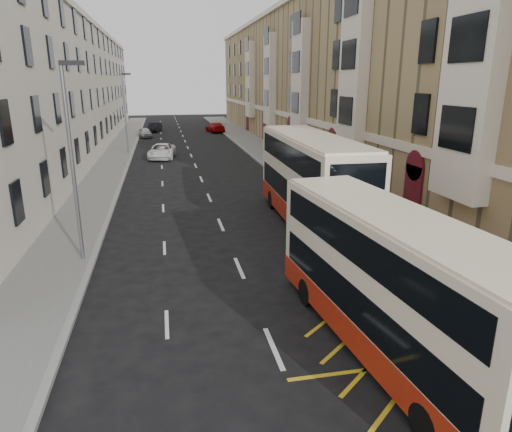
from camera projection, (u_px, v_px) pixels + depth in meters
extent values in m
cube|color=slate|center=(293.00, 170.00, 39.07)|extent=(4.00, 120.00, 0.15)
cube|color=slate|center=(104.00, 177.00, 36.10)|extent=(3.00, 120.00, 0.15)
cube|color=gray|center=(270.00, 171.00, 38.69)|extent=(0.25, 120.00, 0.15)
cube|color=gray|center=(124.00, 176.00, 36.39)|extent=(0.25, 120.00, 0.15)
cube|color=#9B885A|center=(316.00, 80.00, 52.86)|extent=(10.00, 79.00, 15.00)
cube|color=silver|center=(273.00, 111.00, 52.89)|extent=(0.18, 79.00, 0.50)
cube|color=silver|center=(274.00, 8.00, 49.74)|extent=(0.40, 79.00, 0.50)
cube|color=silver|center=(472.00, 78.00, 18.49)|extent=(0.80, 3.20, 10.00)
cube|color=silver|center=(353.00, 79.00, 29.76)|extent=(0.80, 3.20, 10.00)
cube|color=silver|center=(300.00, 80.00, 41.03)|extent=(0.80, 3.20, 10.00)
cube|color=silver|center=(270.00, 80.00, 52.30)|extent=(0.80, 3.20, 10.00)
cube|color=silver|center=(250.00, 80.00, 63.57)|extent=(0.80, 3.20, 10.00)
cube|color=#561019|center=(413.00, 194.00, 23.96)|extent=(0.20, 1.60, 3.00)
cube|color=#561019|center=(332.00, 158.00, 35.23)|extent=(0.20, 1.60, 3.00)
cube|color=#561019|center=(290.00, 139.00, 46.50)|extent=(0.20, 1.60, 3.00)
cube|color=#561019|center=(264.00, 128.00, 57.77)|extent=(0.20, 1.60, 3.00)
cube|color=#561019|center=(247.00, 120.00, 69.04)|extent=(0.20, 1.60, 3.00)
cube|color=beige|center=(55.00, 90.00, 47.68)|extent=(9.00, 79.00, 13.00)
cube|color=silver|center=(94.00, 24.00, 46.70)|extent=(0.30, 79.00, 0.50)
cylinder|color=#AF1213|center=(504.00, 332.00, 12.75)|extent=(0.06, 0.06, 1.00)
cylinder|color=#AF1213|center=(437.00, 284.00, 15.80)|extent=(0.06, 0.06, 1.00)
cylinder|color=#AF1213|center=(392.00, 251.00, 18.85)|extent=(0.06, 0.06, 1.00)
cube|color=#AF1213|center=(439.00, 271.00, 15.66)|extent=(0.05, 6.50, 0.06)
cube|color=#AF1213|center=(437.00, 282.00, 15.78)|extent=(0.05, 6.50, 0.06)
cylinder|color=slate|center=(72.00, 165.00, 18.25)|extent=(0.16, 0.16, 8.00)
cube|color=black|center=(72.00, 63.00, 17.21)|extent=(0.90, 0.18, 0.18)
cylinder|color=slate|center=(125.00, 114.00, 46.42)|extent=(0.16, 0.16, 8.00)
cube|color=black|center=(126.00, 74.00, 45.39)|extent=(0.90, 0.18, 0.18)
cube|color=#F3E2C0|center=(391.00, 282.00, 12.39)|extent=(3.18, 10.38, 3.67)
cube|color=#A4200D|center=(387.00, 328.00, 12.79)|extent=(3.21, 10.41, 0.84)
cube|color=black|center=(390.00, 296.00, 12.52)|extent=(3.15, 9.57, 1.02)
cube|color=black|center=(395.00, 242.00, 12.07)|extent=(3.15, 9.57, 0.93)
cube|color=#F3E2C0|center=(397.00, 216.00, 11.86)|extent=(3.06, 9.97, 0.11)
cube|color=black|center=(315.00, 236.00, 17.18)|extent=(1.97, 0.24, 1.21)
cube|color=black|center=(317.00, 187.00, 16.64)|extent=(1.63, 0.21, 0.42)
cylinder|color=black|center=(307.00, 292.00, 15.60)|extent=(0.34, 0.95, 0.93)
cylinder|color=black|center=(362.00, 285.00, 16.16)|extent=(0.34, 0.95, 0.93)
cylinder|color=black|center=(426.00, 425.00, 9.58)|extent=(0.34, 0.95, 0.93)
cylinder|color=black|center=(507.00, 405.00, 10.15)|extent=(0.34, 0.95, 0.93)
cube|color=#F3E2C0|center=(311.00, 179.00, 23.53)|extent=(2.93, 11.93, 4.27)
cube|color=#A4200D|center=(310.00, 210.00, 24.00)|extent=(2.96, 11.97, 0.97)
cube|color=black|center=(311.00, 189.00, 23.68)|extent=(2.96, 10.98, 1.19)
cube|color=black|center=(312.00, 154.00, 23.15)|extent=(2.96, 10.98, 1.08)
cube|color=#F3E2C0|center=(313.00, 137.00, 22.91)|extent=(2.81, 11.46, 0.13)
cube|color=black|center=(284.00, 168.00, 29.24)|extent=(2.30, 0.13, 1.40)
cube|color=black|center=(284.00, 133.00, 28.61)|extent=(1.89, 0.12, 0.49)
cube|color=black|center=(355.00, 221.00, 18.08)|extent=(2.30, 0.13, 1.30)
cylinder|color=black|center=(272.00, 199.00, 27.46)|extent=(0.32, 1.09, 1.08)
cylinder|color=black|center=(311.00, 198.00, 27.89)|extent=(0.32, 1.09, 1.08)
cylinder|color=black|center=(309.00, 241.00, 20.29)|extent=(0.32, 1.09, 1.08)
cylinder|color=black|center=(360.00, 238.00, 20.72)|extent=(0.32, 1.09, 1.08)
imported|color=black|center=(441.00, 269.00, 16.05)|extent=(1.04, 0.48, 1.75)
imported|color=white|center=(162.00, 151.00, 45.08)|extent=(2.97, 5.38, 1.43)
imported|color=#A7A9AE|center=(145.00, 133.00, 61.89)|extent=(2.11, 3.97, 1.28)
imported|color=black|center=(154.00, 127.00, 68.77)|extent=(2.32, 4.44, 1.39)
imported|color=#AC0406|center=(215.00, 127.00, 68.16)|extent=(2.83, 5.27, 1.45)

